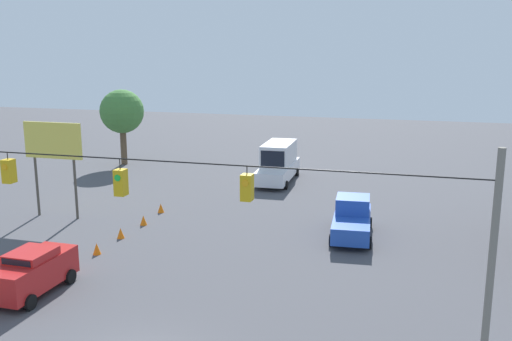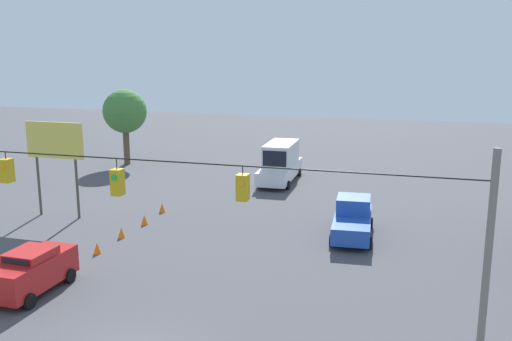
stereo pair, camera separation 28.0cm
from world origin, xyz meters
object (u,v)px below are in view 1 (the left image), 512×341
tree_horizon_left (122,112)px  overhead_signal_span (123,230)px  pickup_truck_blue_oncoming_far (352,219)px  traffic_cone_farthest (161,208)px  roadside_billboard (53,148)px  box_truck_white_withflow_deep (278,162)px  traffic_cone_fifth (143,220)px  traffic_cone_nearest (30,289)px  traffic_cone_third (97,249)px  traffic_cone_fourth (121,233)px  traffic_cone_second (66,267)px  sedan_red_parked_shoulder (32,271)px

tree_horizon_left → overhead_signal_span: bearing=118.7°
pickup_truck_blue_oncoming_far → traffic_cone_farthest: bearing=-6.2°
roadside_billboard → box_truck_white_withflow_deep: bearing=-129.4°
pickup_truck_blue_oncoming_far → traffic_cone_fifth: bearing=6.5°
traffic_cone_nearest → traffic_cone_third: 5.16m
box_truck_white_withflow_deep → pickup_truck_blue_oncoming_far: size_ratio=1.30×
pickup_truck_blue_oncoming_far → traffic_cone_third: (12.10, 6.44, -0.68)m
box_truck_white_withflow_deep → traffic_cone_fourth: 16.62m
traffic_cone_second → traffic_cone_farthest: 10.36m
traffic_cone_nearest → roadside_billboard: 12.48m
traffic_cone_second → traffic_cone_farthest: size_ratio=1.00×
box_truck_white_withflow_deep → roadside_billboard: roadside_billboard is taller
traffic_cone_nearest → traffic_cone_fourth: bearing=-90.0°
traffic_cone_second → traffic_cone_fourth: bearing=-90.1°
roadside_billboard → tree_horizon_left: bearing=-75.8°
pickup_truck_blue_oncoming_far → sedan_red_parked_shoulder: bearing=43.0°
traffic_cone_farthest → tree_horizon_left: 16.98m
pickup_truck_blue_oncoming_far → tree_horizon_left: 26.55m
overhead_signal_span → traffic_cone_second: size_ratio=36.43×
traffic_cone_third → traffic_cone_fifth: size_ratio=1.00×
box_truck_white_withflow_deep → tree_horizon_left: bearing=-10.1°
sedan_red_parked_shoulder → pickup_truck_blue_oncoming_far: 16.64m
traffic_cone_fourth → roadside_billboard: 7.48m
pickup_truck_blue_oncoming_far → roadside_billboard: bearing=4.1°
sedan_red_parked_shoulder → traffic_cone_third: 4.96m
sedan_red_parked_shoulder → traffic_cone_nearest: size_ratio=7.15×
tree_horizon_left → traffic_cone_second: bearing=112.5°
tree_horizon_left → traffic_cone_fifth: bearing=121.8°
traffic_cone_nearest → tree_horizon_left: 28.23m
overhead_signal_span → tree_horizon_left: (16.47, -30.03, -0.03)m
sedan_red_parked_shoulder → traffic_cone_third: size_ratio=7.15×
traffic_cone_fourth → pickup_truck_blue_oncoming_far: bearing=-162.3°
traffic_cone_second → traffic_cone_fifth: bearing=-90.9°
traffic_cone_nearest → traffic_cone_second: same height
overhead_signal_span → traffic_cone_farthest: overhead_signal_span is taller
roadside_billboard → traffic_cone_nearest: bearing=119.1°
box_truck_white_withflow_deep → tree_horizon_left: (14.84, -2.64, 3.22)m
traffic_cone_second → roadside_billboard: (5.73, -7.76, 4.03)m
sedan_red_parked_shoulder → traffic_cone_fourth: size_ratio=7.15×
traffic_cone_fourth → roadside_billboard: size_ratio=0.10×
traffic_cone_second → tree_horizon_left: bearing=-67.5°
box_truck_white_withflow_deep → traffic_cone_third: (5.03, 18.33, -1.19)m
overhead_signal_span → traffic_cone_third: size_ratio=36.43×
traffic_cone_fourth → traffic_cone_fifth: bearing=-92.6°
sedan_red_parked_shoulder → traffic_cone_second: bearing=-90.0°
box_truck_white_withflow_deep → pickup_truck_blue_oncoming_far: bearing=120.7°
traffic_cone_third → roadside_billboard: bearing=-41.7°
box_truck_white_withflow_deep → traffic_cone_nearest: box_truck_white_withflow_deep is taller
sedan_red_parked_shoulder → traffic_cone_third: sedan_red_parked_shoulder is taller
box_truck_white_withflow_deep → roadside_billboard: bearing=50.6°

